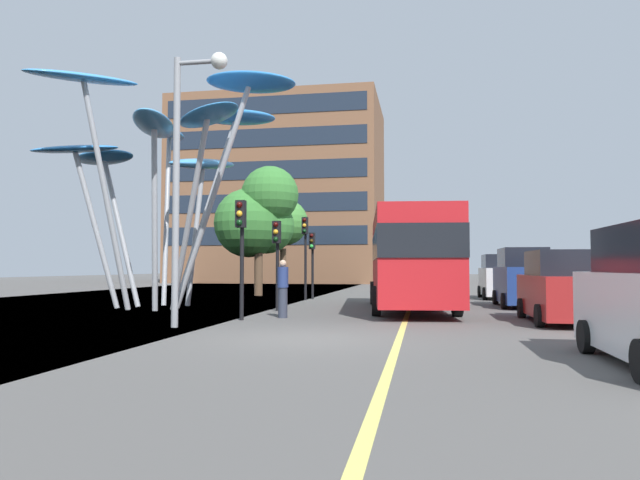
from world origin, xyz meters
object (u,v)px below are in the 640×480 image
Objects in this scene: traffic_light_island_mid at (305,240)px; street_lamp at (188,151)px; red_bus at (410,255)px; traffic_light_kerb_near at (241,233)px; car_parked_mid at (562,289)px; car_parked_far at (523,279)px; car_side_street at (500,278)px; traffic_light_opposite at (312,251)px; pedestrian at (283,288)px; leaf_sculpture at (172,139)px; traffic_light_kerb_far at (277,245)px.

street_lamp is (-0.54, -12.72, 1.76)m from traffic_light_island_mid.
traffic_light_kerb_near is (-4.78, -5.08, 0.55)m from red_bus.
car_parked_mid is (4.32, -4.16, -1.05)m from red_bus.
car_parked_far is (9.10, 7.50, -1.47)m from traffic_light_kerb_near.
red_bus is 2.24× the size of car_parked_mid.
car_side_street is at bearing 90.87° from car_parked_far.
traffic_light_opposite is 0.71× the size of car_parked_mid.
car_parked_mid is 1.13× the size of car_side_street.
traffic_light_island_mid reaches higher than pedestrian.
leaf_sculpture is at bearing 164.40° from car_parked_mid.
leaf_sculpture is (-9.11, -0.41, 4.54)m from red_bus.
traffic_light_island_mid is 9.71m from pedestrian.
car_parked_far is at bearing -89.13° from car_side_street.
red_bus is 2.90× the size of traffic_light_kerb_near.
car_parked_mid is at bearing -45.92° from traffic_light_island_mid.
traffic_light_kerb_far reaches higher than car_parked_mid.
traffic_light_kerb_near is 0.87× the size of car_side_street.
traffic_light_opposite is (0.16, 0.95, -0.48)m from traffic_light_island_mid.
traffic_light_opposite is (-0.06, 11.49, -0.20)m from traffic_light_kerb_near.
traffic_light_kerb_far is (4.44, -0.87, -4.20)m from leaf_sculpture.
traffic_light_kerb_far is 0.45× the size of street_lamp.
traffic_light_island_mid is at bearing -99.60° from traffic_light_opposite.
pedestrian is (-8.11, -6.39, -0.18)m from car_parked_far.
traffic_light_island_mid is 0.90× the size of car_parked_far.
traffic_light_kerb_near is 0.77× the size of car_parked_mid.
red_bus is at bearing -116.65° from car_side_street.
car_parked_far is 10.32m from pedestrian.
traffic_light_island_mid is at bearing 91.18° from traffic_light_kerb_near.
car_parked_far is at bearing 44.42° from street_lamp.
traffic_light_kerb_far is 0.74× the size of car_parked_far.
pedestrian is at bearing -82.66° from traffic_light_island_mid.
car_parked_far is (4.32, 2.42, -0.92)m from red_bus.
red_bus is 10.18m from leaf_sculpture.
traffic_light_kerb_far is at bearing -88.69° from traffic_light_opposite.
car_parked_far is (13.43, 2.82, -5.45)m from leaf_sculpture.
car_side_street is at bearing 63.35° from red_bus.
red_bus is at bearing 2.57° from leaf_sculpture.
traffic_light_island_mid is (4.11, 5.88, -3.71)m from leaf_sculpture.
pedestrian is (1.76, 3.28, -3.69)m from street_lamp.
traffic_light_island_mid is (-0.34, 6.75, 0.49)m from traffic_light_kerb_far.
car_parked_far is at bearing 29.21° from red_bus.
traffic_light_kerb_far is at bearing 88.22° from traffic_light_kerb_near.
pedestrian is at bearing 47.96° from traffic_light_kerb_near.
red_bus is at bearing 15.32° from traffic_light_kerb_far.
leaf_sculpture reaches higher than traffic_light_opposite.
car_side_street is (9.01, 13.51, -1.52)m from traffic_light_kerb_near.
red_bus is 4.85m from traffic_light_kerb_far.
traffic_light_kerb_near is 1.09× the size of traffic_light_opposite.
red_bus reaches higher than traffic_light_kerb_far.
red_bus is 6.08m from car_parked_mid.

